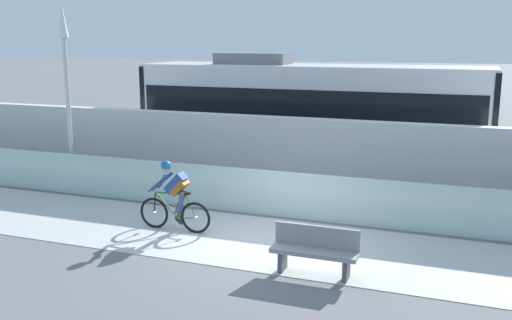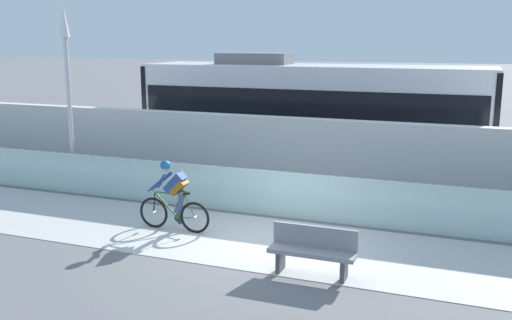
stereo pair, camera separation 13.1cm
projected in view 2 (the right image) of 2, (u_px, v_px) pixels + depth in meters
ground_plane at (262, 242)px, 12.25m from camera, size 200.00×200.00×0.00m
bike_path_deck at (262, 242)px, 12.25m from camera, size 32.00×3.20×0.01m
glass_parapet at (289, 195)px, 13.83m from camera, size 32.00×0.05×1.13m
concrete_barrier_wall at (309, 159)px, 15.36m from camera, size 32.00×0.36×2.20m
tram_rail_near at (330, 178)px, 17.85m from camera, size 32.00×0.08×0.01m
tram_rail_far at (341, 169)px, 19.17m from camera, size 32.00×0.08×0.01m
tram at (311, 114)px, 18.42m from camera, size 11.06×2.54×3.81m
cyclist_on_bike at (174, 197)px, 12.83m from camera, size 1.77×0.58×1.61m
lamp_post_antenna at (67, 74)px, 15.84m from camera, size 0.28×0.28×5.20m
bench at (313, 250)px, 10.46m from camera, size 1.60×0.45×0.89m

